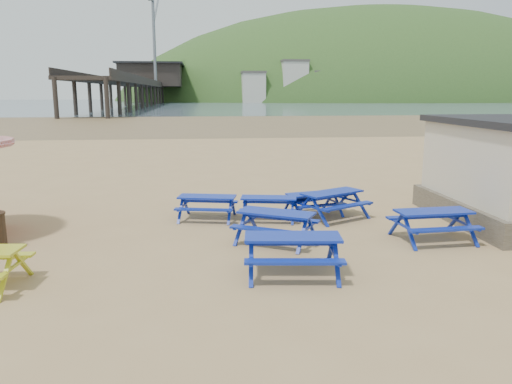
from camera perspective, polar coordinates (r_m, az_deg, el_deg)
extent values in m
plane|color=tan|center=(13.46, -3.30, -5.52)|extent=(400.00, 400.00, 0.00)
plane|color=olive|center=(67.98, -5.96, 7.99)|extent=(400.00, 400.00, 0.00)
plane|color=#465764|center=(182.90, -6.38, 10.05)|extent=(400.00, 400.00, 0.00)
cube|color=#022796|center=(15.44, 1.46, -0.66)|extent=(1.80, 0.96, 0.05)
cube|color=#022796|center=(16.05, 1.55, -1.16)|extent=(1.72, 0.54, 0.05)
cube|color=#022796|center=(14.94, 1.36, -2.11)|extent=(1.72, 0.54, 0.05)
cube|color=#022796|center=(15.54, -5.62, -0.54)|extent=(1.87, 1.04, 0.05)
cube|color=#022796|center=(16.16, -5.19, -1.06)|extent=(1.77, 0.61, 0.05)
cube|color=#022796|center=(15.04, -6.03, -2.02)|extent=(1.77, 0.61, 0.05)
cube|color=#022796|center=(15.81, 8.71, -0.05)|extent=(2.14, 1.63, 0.06)
cube|color=#022796|center=(16.35, 7.07, -0.74)|extent=(1.90, 1.19, 0.06)
cube|color=#022796|center=(15.40, 10.37, -1.59)|extent=(1.90, 1.19, 0.06)
cube|color=#022796|center=(13.08, 2.32, -2.38)|extent=(2.09, 1.64, 0.05)
cube|color=#022796|center=(13.76, 3.28, -3.02)|extent=(1.85, 1.21, 0.05)
cube|color=#022796|center=(12.57, 1.25, -4.39)|extent=(1.85, 1.21, 0.05)
cube|color=#022796|center=(10.81, 4.23, -5.14)|extent=(2.14, 1.03, 0.06)
cube|color=#022796|center=(11.56, 3.96, -5.70)|extent=(2.09, 0.52, 0.06)
cube|color=#022796|center=(10.25, 4.47, -7.95)|extent=(2.09, 0.52, 0.06)
cube|color=#022796|center=(14.01, 19.66, -2.11)|extent=(2.02, 0.88, 0.05)
cube|color=#022796|center=(14.63, 18.32, -2.70)|extent=(1.99, 0.39, 0.05)
cube|color=#022796|center=(13.53, 20.93, -4.01)|extent=(1.99, 0.39, 0.05)
cube|color=black|center=(188.67, -12.01, 11.73)|extent=(9.00, 220.00, 0.60)
cube|color=black|center=(199.71, -11.76, 12.86)|extent=(22.00, 30.00, 8.00)
cube|color=black|center=(199.89, -11.81, 14.09)|extent=(24.00, 32.00, 0.60)
cylinder|color=slate|center=(178.17, -11.54, 16.30)|extent=(1.00, 1.00, 28.00)
cube|color=slate|center=(193.60, -11.33, 19.77)|extent=(0.60, 25.63, 12.38)
ellipsoid|color=#2D4C1E|center=(259.61, 14.10, 7.93)|extent=(264.00, 144.00, 108.00)
cube|color=#022796|center=(16.13, 6.57, -0.21)|extent=(1.81, 1.06, 0.05)
cube|color=#022796|center=(16.68, 5.66, -0.74)|extent=(1.71, 0.65, 0.05)
cube|color=#022796|center=(15.70, 7.50, -1.54)|extent=(1.71, 0.65, 0.05)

